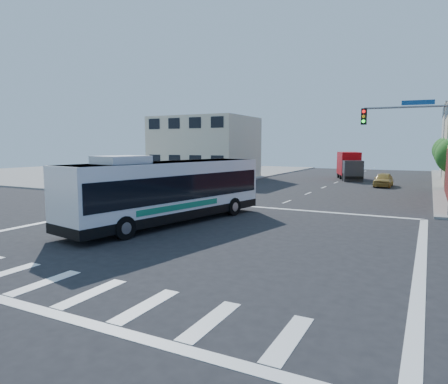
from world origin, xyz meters
The scene contains 8 objects.
ground centered at (0.00, 0.00, 0.00)m, with size 120.00×120.00×0.00m, color black.
sidewalk_nw centered at (-35.00, 35.00, 0.07)m, with size 50.00×50.00×0.15m, color gray.
building_west centered at (-17.02, 29.98, 4.01)m, with size 12.06×10.06×8.00m.
signal_mast_ne centered at (9.08, 10.62, 4.98)m, with size 7.91×1.13×8.07m.
street_tree_d centered at (11.90, 51.92, 3.88)m, with size 4.00×4.00×6.03m.
transit_bus centered at (-3.10, 1.89, 1.86)m, with size 5.25×13.12×3.80m.
box_truck centered at (0.56, 36.24, 1.68)m, with size 4.50×8.00×3.46m.
parked_car centered at (5.39, 28.69, 0.73)m, with size 1.73×4.31×1.47m, color #B69744.
Camera 1 is at (9.59, -16.20, 4.30)m, focal length 32.00 mm.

